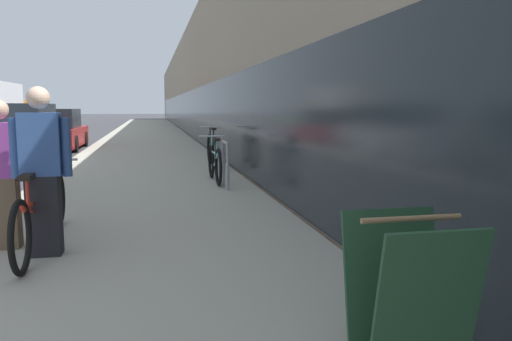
{
  "coord_description": "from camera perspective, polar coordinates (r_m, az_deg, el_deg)",
  "views": [
    {
      "loc": [
        6.19,
        -3.11,
        1.59
      ],
      "look_at": [
        9.92,
        14.5,
        -0.72
      ],
      "focal_mm": 35.0,
      "sensor_mm": 36.0,
      "label": 1
    }
  ],
  "objects": [
    {
      "name": "sidewalk_slab",
      "position": [
        24.15,
        -12.35,
        3.53
      ],
      "size": [
        4.11,
        70.0,
        0.14
      ],
      "color": "#A39E8E",
      "rests_on": "ground"
    },
    {
      "name": "bike_rack_hoop",
      "position": [
        8.95,
        -3.52,
        1.24
      ],
      "size": [
        0.05,
        0.6,
        0.84
      ],
      "color": "gray",
      "rests_on": "sidewalk_slab"
    },
    {
      "name": "storefront_facade",
      "position": [
        32.87,
        0.21,
        9.44
      ],
      "size": [
        10.01,
        70.0,
        5.63
      ],
      "color": "gray",
      "rests_on": "ground"
    },
    {
      "name": "parked_sedan_far",
      "position": [
        19.96,
        -21.94,
        4.16
      ],
      "size": [
        1.9,
        4.56,
        1.51
      ],
      "color": "maroon",
      "rests_on": "ground"
    },
    {
      "name": "vintage_roadster_curbside",
      "position": [
        14.38,
        -25.64,
        3.26
      ],
      "size": [
        1.93,
        4.59,
        1.67
      ],
      "color": "silver",
      "rests_on": "ground"
    },
    {
      "name": "person_rider",
      "position": [
        5.27,
        -23.25,
        -0.14
      ],
      "size": [
        0.56,
        0.22,
        1.65
      ],
      "color": "black",
      "rests_on": "sidewalk_slab"
    },
    {
      "name": "cruiser_bike_nearest",
      "position": [
        9.74,
        -4.74,
        0.89
      ],
      "size": [
        0.52,
        1.78,
        0.88
      ],
      "color": "black",
      "rests_on": "sidewalk_slab"
    },
    {
      "name": "sandwich_board_sign",
      "position": [
        2.84,
        17.03,
        -13.82
      ],
      "size": [
        0.56,
        0.56,
        0.9
      ],
      "color": "#23472D",
      "rests_on": "sidewalk_slab"
    },
    {
      "name": "cruiser_bike_middle",
      "position": [
        12.15,
        -5.03,
        2.32
      ],
      "size": [
        0.52,
        1.75,
        0.97
      ],
      "color": "black",
      "rests_on": "sidewalk_slab"
    },
    {
      "name": "tandem_bicycle",
      "position": [
        5.67,
        -23.22,
        -4.41
      ],
      "size": [
        0.52,
        2.54,
        0.85
      ],
      "color": "black",
      "rests_on": "sidewalk_slab"
    },
    {
      "name": "person_bystander",
      "position": [
        5.71,
        -27.01,
        -0.42
      ],
      "size": [
        0.52,
        0.2,
        1.53
      ],
      "color": "brown",
      "rests_on": "sidewalk_slab"
    }
  ]
}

